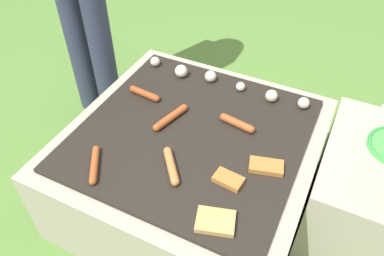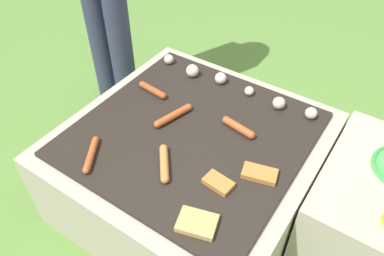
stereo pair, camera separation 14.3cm
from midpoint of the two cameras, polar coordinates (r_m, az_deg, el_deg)
The scene contains 12 objects.
ground_plane at distance 1.75m, azimuth -2.37°, elevation -10.39°, with size 14.00×14.00×0.00m, color #567F38.
grill at distance 1.60m, azimuth -2.58°, elevation -6.06°, with size 0.95×0.95×0.41m.
side_ledge at distance 1.64m, azimuth 24.13°, elevation -9.56°, with size 0.48×0.59×0.41m.
sausage_front_center at distance 1.49m, azimuth -6.01°, elevation 1.50°, with size 0.07×0.18×0.03m.
sausage_back_center at distance 1.31m, azimuth -6.34°, elevation -5.90°, with size 0.12×0.14×0.03m.
sausage_mid_right at distance 1.63m, azimuth -9.76°, elevation 5.08°, with size 0.16×0.04×0.03m.
sausage_front_left at distance 1.46m, azimuth 4.13°, elevation 0.62°, with size 0.15×0.05×0.03m.
sausage_back_right at distance 1.37m, azimuth -17.57°, elevation -5.49°, with size 0.11×0.15×0.03m.
bread_slice_right at distance 1.27m, azimuth 2.34°, elevation -8.02°, with size 0.11×0.07×0.02m.
bread_slice_center at distance 1.32m, azimuth 8.21°, elevation -5.95°, with size 0.13×0.09×0.02m.
bread_slice_left at distance 1.18m, azimuth 0.02°, elevation -14.23°, with size 0.14×0.12×0.02m.
mushroom_row at distance 1.66m, azimuth 2.15°, elevation 7.05°, with size 0.75×0.08×0.06m.
Camera 1 is at (0.46, -0.94, 1.41)m, focal length 35.00 mm.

